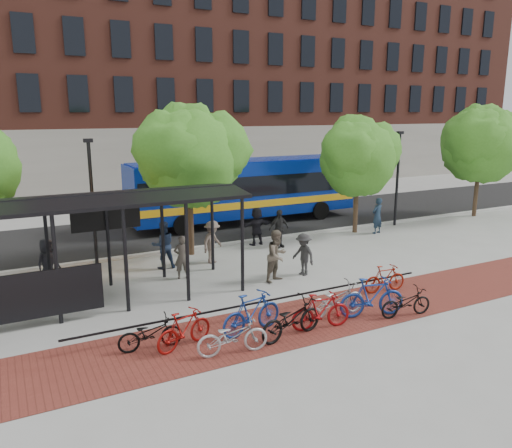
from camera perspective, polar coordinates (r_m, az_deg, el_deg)
name	(u,v)px	position (r m, az deg, el deg)	size (l,w,h in m)	color
ground	(289,265)	(20.59, 3.76, -4.67)	(160.00, 160.00, 0.00)	#9E9E99
asphalt_street	(214,226)	(27.51, -4.86, -0.22)	(160.00, 8.00, 0.01)	black
curb	(246,241)	(23.95, -1.18, -2.00)	(160.00, 0.25, 0.12)	#B7B7B2
brick_strip	(317,317)	(15.63, 6.98, -10.53)	(24.00, 3.00, 0.01)	maroon
bike_rack_rail	(266,315)	(15.71, 1.10, -10.32)	(12.00, 0.05, 0.95)	black
building_brick	(237,68)	(47.48, -2.18, 17.38)	(55.00, 14.00, 20.00)	brown
bus_shelter	(77,214)	(16.75, -19.76, 1.13)	(10.60, 3.07, 3.60)	black
tree_b	(191,152)	(21.49, -7.49, 8.12)	(5.15, 4.20, 6.47)	#382619
tree_c	(359,154)	(25.99, 11.68, 7.85)	(4.66, 3.80, 5.92)	#382619
tree_d	(482,141)	(32.39, 24.38, 8.65)	(5.39, 4.40, 6.55)	#382619
lamp_post_left	(92,199)	(20.92, -18.20, 2.73)	(0.35, 0.20, 5.12)	black
lamp_post_right	(398,176)	(28.22, 15.87, 5.33)	(0.35, 0.20, 5.12)	black
bus	(245,187)	(28.11, -1.27, 4.29)	(13.08, 3.18, 3.53)	navy
bike_0	(150,333)	(13.71, -12.00, -12.14)	(0.59, 1.70, 0.89)	black
bike_1	(184,329)	(13.61, -8.21, -11.81)	(0.50, 1.75, 1.05)	maroon
bike_2	(232,336)	(13.17, -2.71, -12.69)	(0.66, 1.89, 0.99)	#A7A6A9
bike_3	(252,313)	(14.26, -0.48, -10.13)	(0.57, 2.03, 1.22)	navy
bike_4	(291,319)	(14.06, 4.05, -10.77)	(0.73, 2.09, 1.10)	black
bike_5	(321,311)	(14.66, 7.43, -9.83)	(0.52, 1.83, 1.10)	maroon
bike_6	(336,300)	(15.60, 9.12, -8.54)	(0.70, 2.02, 1.06)	#AEAEB1
bike_7	(372,297)	(15.75, 13.12, -8.14)	(0.59, 2.09, 1.25)	navy
bike_8	(406,302)	(16.09, 16.76, -8.57)	(0.60, 1.72, 0.90)	black
bike_9	(385,279)	(17.98, 14.52, -6.05)	(0.46, 1.62, 0.97)	maroon
pedestrian_0	(48,263)	(19.22, -22.68, -4.13)	(0.88, 0.57, 1.80)	black
pedestrian_1	(182,257)	(18.90, -8.47, -3.76)	(0.60, 0.40, 1.66)	#443D36
pedestrian_2	(163,245)	(20.20, -10.56, -2.37)	(0.93, 0.73, 1.92)	#1C2841
pedestrian_3	(212,242)	(20.64, -5.01, -2.07)	(1.16, 0.67, 1.79)	brown
pedestrian_4	(279,229)	(22.96, 2.63, -0.53)	(1.04, 0.43, 1.78)	black
pedestrian_5	(257,226)	(23.38, 0.08, -0.25)	(1.66, 0.53, 1.79)	black
pedestrian_7	(377,216)	(26.34, 13.69, 0.93)	(0.68, 0.44, 1.85)	#1B2C40
pedestrian_8	(277,256)	(18.38, 2.42, -3.64)	(0.94, 0.73, 1.94)	#655A4B
pedestrian_9	(303,254)	(19.16, 5.43, -3.48)	(1.06, 0.61, 1.64)	#292929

